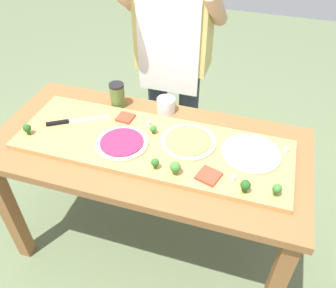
{
  "coord_description": "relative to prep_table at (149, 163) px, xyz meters",
  "views": [
    {
      "loc": [
        0.47,
        -1.17,
        1.89
      ],
      "look_at": [
        0.1,
        -0.01,
        0.83
      ],
      "focal_mm": 37.7,
      "sensor_mm": 36.0,
      "label": 1
    }
  ],
  "objects": [
    {
      "name": "chefs_knife",
      "position": [
        -0.42,
        0.01,
        0.15
      ],
      "size": [
        0.27,
        0.18,
        0.02
      ],
      "color": "#B7BABF",
      "rests_on": "cutting_board"
    },
    {
      "name": "cheese_crumble_a",
      "position": [
        0.42,
        -0.13,
        0.16
      ],
      "size": [
        0.02,
        0.02,
        0.02
      ],
      "primitive_type": "cube",
      "rotation": [
        0.0,
        0.0,
        1.16
      ],
      "color": "white",
      "rests_on": "cutting_board"
    },
    {
      "name": "broccoli_floret_center_left",
      "position": [
        0.6,
        -0.16,
        0.18
      ],
      "size": [
        0.04,
        0.04,
        0.06
      ],
      "color": "#3F7220",
      "rests_on": "cutting_board"
    },
    {
      "name": "broccoli_floret_back_left",
      "position": [
        0.48,
        -0.18,
        0.18
      ],
      "size": [
        0.04,
        0.04,
        0.06
      ],
      "color": "#2C5915",
      "rests_on": "cutting_board"
    },
    {
      "name": "pizza_whole_beet_magenta",
      "position": [
        -0.11,
        -0.06,
        0.15
      ],
      "size": [
        0.25,
        0.25,
        0.02
      ],
      "color": "beige",
      "rests_on": "cutting_board"
    },
    {
      "name": "broccoli_floret_back_mid",
      "position": [
        0.01,
        0.06,
        0.17
      ],
      "size": [
        0.03,
        0.03,
        0.05
      ],
      "color": "#3F7220",
      "rests_on": "cutting_board"
    },
    {
      "name": "ground_plane",
      "position": [
        0.0,
        0.0,
        -0.67
      ],
      "size": [
        8.0,
        8.0,
        0.0
      ],
      "primitive_type": "plane",
      "color": "#60704C"
    },
    {
      "name": "prep_table",
      "position": [
        0.0,
        0.0,
        0.0
      ],
      "size": [
        1.51,
        0.71,
        0.79
      ],
      "color": "brown",
      "rests_on": "ground"
    },
    {
      "name": "flour_cup",
      "position": [
        -0.0,
        0.28,
        0.16
      ],
      "size": [
        0.1,
        0.1,
        0.08
      ],
      "color": "white",
      "rests_on": "prep_table"
    },
    {
      "name": "pizza_slice_far_left",
      "position": [
        -0.17,
        0.13,
        0.15
      ],
      "size": [
        0.09,
        0.09,
        0.01
      ],
      "primitive_type": "cube",
      "rotation": [
        0.0,
        0.0,
        -0.09
      ],
      "color": "#BC3D28",
      "rests_on": "cutting_board"
    },
    {
      "name": "cheese_crumble_c",
      "position": [
        0.62,
        0.11,
        0.16
      ],
      "size": [
        0.03,
        0.03,
        0.02
      ],
      "primitive_type": "cube",
      "rotation": [
        0.0,
        0.0,
        0.93
      ],
      "color": "white",
      "rests_on": "cutting_board"
    },
    {
      "name": "broccoli_floret_back_right",
      "position": [
        0.09,
        -0.16,
        0.18
      ],
      "size": [
        0.04,
        0.04,
        0.05
      ],
      "color": "#366618",
      "rests_on": "cutting_board"
    },
    {
      "name": "pizza_slice_center",
      "position": [
        0.32,
        -0.15,
        0.15
      ],
      "size": [
        0.11,
        0.11,
        0.01
      ],
      "primitive_type": "cube",
      "rotation": [
        0.0,
        0.0,
        -0.29
      ],
      "color": "#BC3D28",
      "rests_on": "cutting_board"
    },
    {
      "name": "cutting_board",
      "position": [
        0.03,
        -0.01,
        0.13
      ],
      "size": [
        1.29,
        0.43,
        0.03
      ],
      "primitive_type": "cube",
      "color": "tan",
      "rests_on": "prep_table"
    },
    {
      "name": "broccoli_floret_center_right",
      "position": [
        0.18,
        -0.17,
        0.18
      ],
      "size": [
        0.05,
        0.05,
        0.06
      ],
      "color": "#487A23",
      "rests_on": "cutting_board"
    },
    {
      "name": "cook_center",
      "position": [
        -0.05,
        0.57,
        0.33
      ],
      "size": [
        0.54,
        0.39,
        1.67
      ],
      "color": "#333847",
      "rests_on": "ground"
    },
    {
      "name": "pizza_whole_cheese_artichoke",
      "position": [
        0.47,
        0.05,
        0.15
      ],
      "size": [
        0.27,
        0.27,
        0.02
      ],
      "color": "beige",
      "rests_on": "cutting_board"
    },
    {
      "name": "cheese_crumble_b",
      "position": [
        -0.04,
        0.11,
        0.16
      ],
      "size": [
        0.02,
        0.02,
        0.02
      ],
      "primitive_type": "cube",
      "rotation": [
        0.0,
        0.0,
        0.14
      ],
      "color": "white",
      "rests_on": "cutting_board"
    },
    {
      "name": "sauce_jar",
      "position": [
        -0.26,
        0.25,
        0.19
      ],
      "size": [
        0.08,
        0.08,
        0.14
      ],
      "color": "#517033",
      "rests_on": "prep_table"
    },
    {
      "name": "broccoli_floret_front_left",
      "position": [
        -0.56,
        -0.13,
        0.18
      ],
      "size": [
        0.04,
        0.04,
        0.06
      ],
      "color": "#2C5915",
      "rests_on": "cutting_board"
    },
    {
      "name": "pizza_whole_pesto_green",
      "position": [
        0.19,
        0.04,
        0.15
      ],
      "size": [
        0.26,
        0.26,
        0.02
      ],
      "color": "beige",
      "rests_on": "cutting_board"
    }
  ]
}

